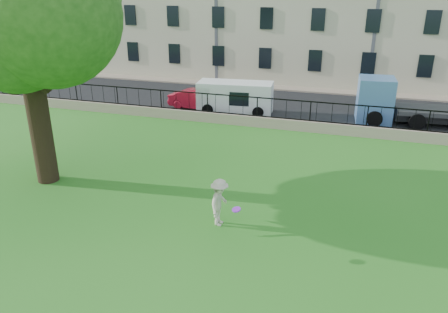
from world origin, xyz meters
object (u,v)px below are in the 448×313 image
(man, at_px, (220,202))
(blue_truck, at_px, (413,102))
(white_van, at_px, (235,97))
(red_sedan, at_px, (197,100))
(frisbee, at_px, (236,209))

(man, distance_m, blue_truck, 16.03)
(white_van, bearing_deg, man, -82.04)
(red_sedan, bearing_deg, white_van, -82.74)
(man, relative_size, red_sedan, 0.44)
(red_sedan, distance_m, blue_truck, 13.08)
(man, relative_size, white_van, 0.36)
(red_sedan, relative_size, white_van, 0.81)
(man, height_order, blue_truck, blue_truck)
(frisbee, xyz_separation_m, red_sedan, (-6.91, 14.76, -0.77))
(white_van, bearing_deg, frisbee, -79.75)
(man, distance_m, frisbee, 1.68)
(frisbee, bearing_deg, man, 126.84)
(white_van, distance_m, blue_truck, 10.51)
(red_sedan, height_order, blue_truck, blue_truck)
(man, height_order, frisbee, man)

